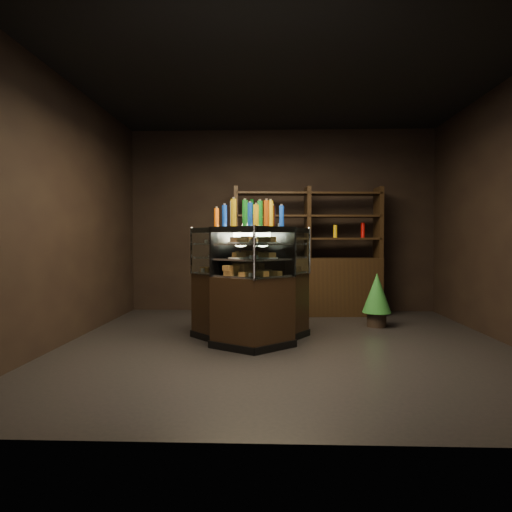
{
  "coord_description": "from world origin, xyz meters",
  "views": [
    {
      "loc": [
        -0.15,
        -5.09,
        1.18
      ],
      "look_at": [
        -0.33,
        0.01,
        1.0
      ],
      "focal_mm": 32.0,
      "sensor_mm": 36.0,
      "label": 1
    }
  ],
  "objects": [
    {
      "name": "room_shell",
      "position": [
        0.0,
        0.0,
        1.94
      ],
      "size": [
        5.02,
        5.02,
        3.01
      ],
      "color": "black",
      "rests_on": "ground"
    },
    {
      "name": "food_display",
      "position": [
        -0.39,
        0.15,
        1.03
      ],
      "size": [
        1.08,
        1.04,
        0.42
      ],
      "color": "gold",
      "rests_on": "display_case"
    },
    {
      "name": "display_case",
      "position": [
        -0.39,
        0.16,
        0.45
      ],
      "size": [
        1.47,
        1.36,
        1.33
      ],
      "rotation": [
        0.0,
        0.0,
        0.09
      ],
      "color": "black",
      "rests_on": "ground"
    },
    {
      "name": "potted_conifer",
      "position": [
        1.27,
        1.12,
        0.47
      ],
      "size": [
        0.39,
        0.39,
        0.83
      ],
      "rotation": [
        0.0,
        0.0,
        -0.07
      ],
      "color": "black",
      "rests_on": "ground"
    },
    {
      "name": "ground",
      "position": [
        0.0,
        0.0,
        0.0
      ],
      "size": [
        5.0,
        5.0,
        0.0
      ],
      "primitive_type": "plane",
      "color": "black",
      "rests_on": "ground"
    },
    {
      "name": "back_shelving",
      "position": [
        0.4,
        2.05,
        0.61
      ],
      "size": [
        2.31,
        0.57,
        2.0
      ],
      "rotation": [
        0.0,
        0.0,
        0.07
      ],
      "color": "black",
      "rests_on": "ground"
    },
    {
      "name": "bottles_top",
      "position": [
        -0.39,
        0.16,
        1.47
      ],
      "size": [
        0.91,
        0.9,
        0.3
      ],
      "color": "#D8590A",
      "rests_on": "display_case"
    }
  ]
}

